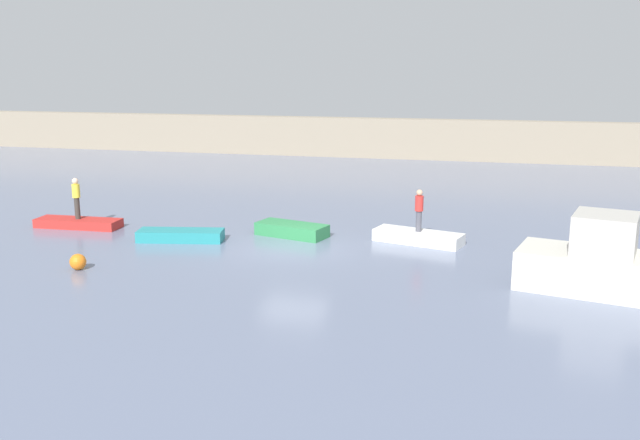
{
  "coord_description": "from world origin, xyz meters",
  "views": [
    {
      "loc": [
        7.04,
        -24.21,
        6.78
      ],
      "look_at": [
        0.56,
        1.91,
        0.71
      ],
      "focal_mm": 39.14,
      "sensor_mm": 36.0,
      "label": 1
    }
  ],
  "objects": [
    {
      "name": "ground_plane",
      "position": [
        0.0,
        0.0,
        0.0
      ],
      "size": [
        120.0,
        120.0,
        0.0
      ],
      "primitive_type": "plane",
      "color": "slate"
    },
    {
      "name": "embankment_wall",
      "position": [
        0.0,
        26.35,
        1.44
      ],
      "size": [
        80.0,
        1.2,
        2.87
      ],
      "primitive_type": "cube",
      "color": "gray",
      "rests_on": "ground_plane"
    },
    {
      "name": "motorboat",
      "position": [
        10.8,
        -2.66,
        0.84
      ],
      "size": [
        6.16,
        3.49,
        2.41
      ],
      "color": "beige",
      "rests_on": "ground_plane"
    },
    {
      "name": "rowboat_red",
      "position": [
        -9.78,
        1.16,
        0.18
      ],
      "size": [
        3.65,
        1.22,
        0.37
      ],
      "primitive_type": "cube",
      "rotation": [
        0.0,
        0.0,
        0.04
      ],
      "color": "red",
      "rests_on": "ground_plane"
    },
    {
      "name": "rowboat_teal",
      "position": [
        -4.6,
        0.09,
        0.22
      ],
      "size": [
        3.44,
        1.63,
        0.43
      ],
      "primitive_type": "cube",
      "rotation": [
        0.0,
        0.0,
        0.19
      ],
      "color": "teal",
      "rests_on": "ground_plane"
    },
    {
      "name": "rowboat_green",
      "position": [
        -0.6,
        1.89,
        0.25
      ],
      "size": [
        3.07,
        1.88,
        0.51
      ],
      "primitive_type": "cube",
      "rotation": [
        0.0,
        0.0,
        -0.26
      ],
      "color": "#2D7F47",
      "rests_on": "ground_plane"
    },
    {
      "name": "rowboat_white",
      "position": [
        4.44,
        2.0,
        0.23
      ],
      "size": [
        3.59,
        1.99,
        0.46
      ],
      "primitive_type": "cube",
      "rotation": [
        0.0,
        0.0,
        -0.27
      ],
      "color": "white",
      "rests_on": "ground_plane"
    },
    {
      "name": "person_yellow_shirt",
      "position": [
        -9.78,
        1.16,
        1.35
      ],
      "size": [
        0.32,
        0.32,
        1.74
      ],
      "color": "#38332D",
      "rests_on": "rowboat_red"
    },
    {
      "name": "person_red_shirt",
      "position": [
        4.44,
        2.0,
        1.37
      ],
      "size": [
        0.32,
        0.32,
        1.63
      ],
      "color": "#4C4C56",
      "rests_on": "rowboat_white"
    },
    {
      "name": "mooring_buoy",
      "position": [
        -6.26,
        -4.35,
        0.27
      ],
      "size": [
        0.55,
        0.55,
        0.55
      ],
      "primitive_type": "sphere",
      "color": "orange",
      "rests_on": "ground_plane"
    }
  ]
}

